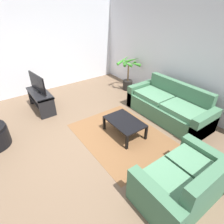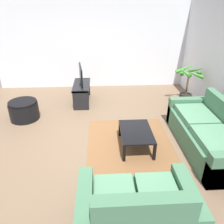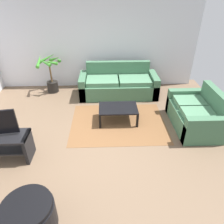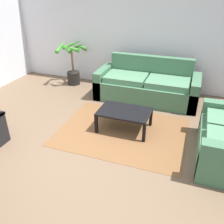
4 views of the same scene
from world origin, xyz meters
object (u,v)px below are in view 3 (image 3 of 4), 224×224
object	(u,v)px
couch_main	(118,85)
coffee_table	(118,109)
ottoman	(29,216)
potted_palm	(51,75)
couch_loveseat	(196,115)

from	to	relation	value
couch_main	coffee_table	size ratio (longest dim) A/B	2.47
ottoman	potted_palm	bearing A→B (deg)	97.49
couch_main	potted_palm	world-z (taller)	potted_palm
coffee_table	ottoman	bearing A→B (deg)	-117.65
couch_loveseat	coffee_table	bearing A→B (deg)	171.39
coffee_table	couch_main	bearing A→B (deg)	86.15
couch_main	ottoman	distance (m)	4.16
potted_palm	ottoman	xyz separation A→B (m)	(0.55, -4.19, -0.30)
coffee_table	potted_palm	distance (m)	2.52
potted_palm	coffee_table	bearing A→B (deg)	-41.74
couch_loveseat	ottoman	size ratio (longest dim) A/B	2.09
couch_main	ottoman	bearing A→B (deg)	-109.88
couch_main	coffee_table	world-z (taller)	couch_main
potted_palm	ottoman	size ratio (longest dim) A/B	1.60
couch_loveseat	ottoman	bearing A→B (deg)	-143.62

